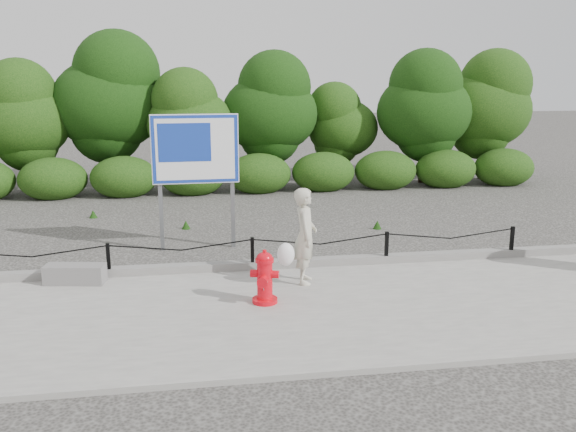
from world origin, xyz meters
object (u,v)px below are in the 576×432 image
at_px(pedestrian, 304,237).
at_px(fire_hydrant, 265,278).
at_px(advertising_sign, 195,155).
at_px(concrete_block, 75,274).

bearing_deg(pedestrian, fire_hydrant, 148.39).
height_order(pedestrian, advertising_sign, advertising_sign).
height_order(fire_hydrant, concrete_block, fire_hydrant).
xyz_separation_m(fire_hydrant, pedestrian, (0.76, 0.82, 0.39)).
bearing_deg(advertising_sign, fire_hydrant, -75.21).
xyz_separation_m(fire_hydrant, advertising_sign, (-0.96, 3.40, 1.46)).
distance_m(fire_hydrant, pedestrian, 1.19).
distance_m(pedestrian, concrete_block, 3.90).
relative_size(pedestrian, concrete_block, 1.64).
relative_size(fire_hydrant, concrete_block, 0.85).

